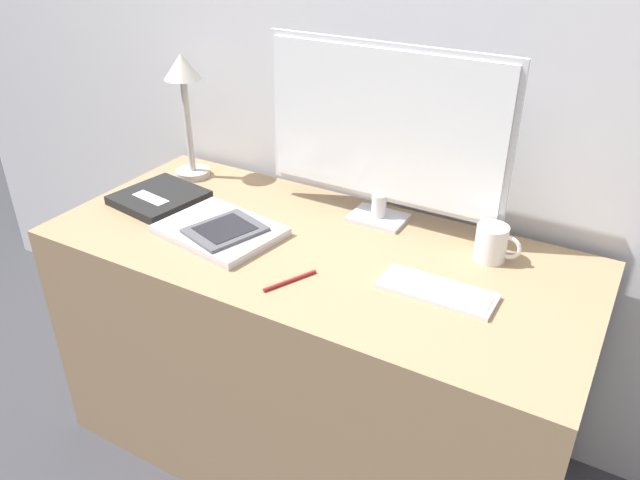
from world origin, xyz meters
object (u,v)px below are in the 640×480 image
object	(u,v)px
monitor	(383,130)
desk_lamp	(185,93)
laptop	(220,231)
pen	(290,281)
notebook	(159,198)
coffee_mug	(492,243)
ereader	(225,230)
keyboard	(437,291)

from	to	relation	value
monitor	desk_lamp	distance (m)	0.63
laptop	pen	size ratio (longest dim) A/B	2.53
notebook	coffee_mug	size ratio (longest dim) A/B	2.26
laptop	coffee_mug	bearing A→B (deg)	19.35
pen	coffee_mug	bearing A→B (deg)	41.80
monitor	coffee_mug	distance (m)	0.39
monitor	ereader	xyz separation A→B (m)	(-0.30, -0.30, -0.23)
coffee_mug	pen	distance (m)	0.50
monitor	notebook	size ratio (longest dim) A/B	2.65
desk_lamp	notebook	bearing A→B (deg)	-79.43
coffee_mug	pen	xyz separation A→B (m)	(-0.37, -0.33, -0.04)
laptop	desk_lamp	xyz separation A→B (m)	(-0.31, 0.26, 0.25)
desk_lamp	coffee_mug	bearing A→B (deg)	-1.96
keyboard	pen	world-z (taller)	keyboard
ereader	coffee_mug	size ratio (longest dim) A/B	1.96
keyboard	coffee_mug	xyz separation A→B (m)	(0.06, 0.20, 0.04)
monitor	keyboard	distance (m)	0.45
laptop	ereader	world-z (taller)	ereader
pen	notebook	bearing A→B (deg)	163.00
keyboard	coffee_mug	size ratio (longest dim) A/B	2.36
keyboard	laptop	size ratio (longest dim) A/B	0.79
pen	ereader	bearing A→B (deg)	160.66
monitor	notebook	world-z (taller)	monitor
notebook	pen	world-z (taller)	notebook
laptop	pen	xyz separation A→B (m)	(0.28, -0.10, -0.01)
pen	laptop	bearing A→B (deg)	160.13
monitor	pen	xyz separation A→B (m)	(-0.04, -0.39, -0.25)
pen	monitor	bearing A→B (deg)	83.68
monitor	ereader	world-z (taller)	monitor
ereader	notebook	distance (m)	0.31
monitor	keyboard	bearing A→B (deg)	-44.35
keyboard	coffee_mug	world-z (taller)	coffee_mug
monitor	coffee_mug	world-z (taller)	monitor
monitor	pen	world-z (taller)	monitor
keyboard	pen	xyz separation A→B (m)	(-0.31, -0.13, -0.00)
ereader	pen	size ratio (longest dim) A/B	1.66
keyboard	ereader	bearing A→B (deg)	-176.19
ereader	notebook	size ratio (longest dim) A/B	0.87
keyboard	notebook	world-z (taller)	notebook
keyboard	notebook	xyz separation A→B (m)	(-0.86, 0.04, 0.01)
laptop	coffee_mug	world-z (taller)	coffee_mug
ereader	laptop	bearing A→B (deg)	155.56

